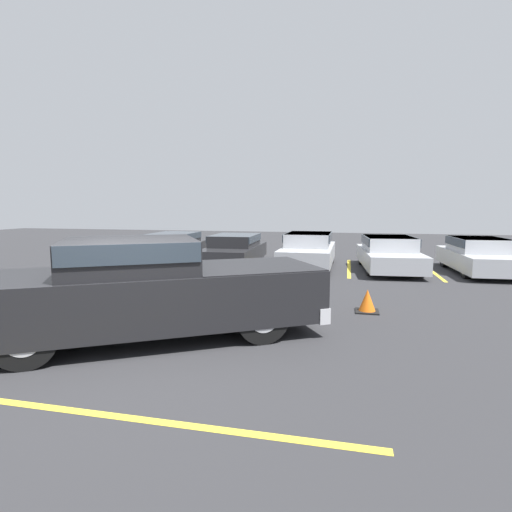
% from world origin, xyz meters
% --- Properties ---
extents(ground_plane, '(60.00, 60.00, 0.00)m').
position_xyz_m(ground_plane, '(0.00, 0.00, 0.00)').
color(ground_plane, '#2D2D30').
extents(stall_stripe_a, '(0.12, 4.51, 0.01)m').
position_xyz_m(stall_stripe_a, '(-5.26, 9.67, 0.00)').
color(stall_stripe_a, yellow).
rests_on(stall_stripe_a, ground_plane).
extents(stall_stripe_b, '(0.12, 4.51, 0.01)m').
position_xyz_m(stall_stripe_b, '(-2.36, 9.67, 0.00)').
color(stall_stripe_b, yellow).
rests_on(stall_stripe_b, ground_plane).
extents(stall_stripe_c, '(0.12, 4.51, 0.01)m').
position_xyz_m(stall_stripe_c, '(0.53, 9.67, 0.00)').
color(stall_stripe_c, yellow).
rests_on(stall_stripe_c, ground_plane).
extents(stall_stripe_d, '(0.12, 4.51, 0.01)m').
position_xyz_m(stall_stripe_d, '(3.42, 9.67, 0.00)').
color(stall_stripe_d, yellow).
rests_on(stall_stripe_d, ground_plane).
extents(stall_stripe_e, '(0.12, 4.51, 0.01)m').
position_xyz_m(stall_stripe_e, '(6.32, 9.67, 0.00)').
color(stall_stripe_e, yellow).
rests_on(stall_stripe_e, ground_plane).
extents(aisle_stripe_foreground, '(7.66, 0.12, 0.01)m').
position_xyz_m(aisle_stripe_foreground, '(-0.02, -1.86, 0.00)').
color(aisle_stripe_foreground, yellow).
rests_on(aisle_stripe_foreground, ground_plane).
extents(pickup_truck, '(6.18, 4.80, 1.76)m').
position_xyz_m(pickup_truck, '(-0.00, 0.69, 0.90)').
color(pickup_truck, black).
rests_on(pickup_truck, ground_plane).
extents(parked_sedan_a, '(1.99, 4.78, 1.21)m').
position_xyz_m(parked_sedan_a, '(-3.68, 9.67, 0.65)').
color(parked_sedan_a, '#232326').
rests_on(parked_sedan_a, ground_plane).
extents(parked_sedan_b, '(1.95, 4.46, 1.18)m').
position_xyz_m(parked_sedan_b, '(-1.05, 9.66, 0.63)').
color(parked_sedan_b, '#232326').
rests_on(parked_sedan_b, ground_plane).
extents(parked_sedan_c, '(1.84, 4.49, 1.30)m').
position_xyz_m(parked_sedan_c, '(1.90, 9.55, 0.69)').
color(parked_sedan_c, '#B7BABF').
rests_on(parked_sedan_c, ground_plane).
extents(parked_sedan_d, '(2.17, 4.62, 1.22)m').
position_xyz_m(parked_sedan_d, '(4.80, 9.48, 0.65)').
color(parked_sedan_d, '#B7BABF').
rests_on(parked_sedan_d, ground_plane).
extents(parked_sedan_e, '(1.97, 4.32, 1.22)m').
position_xyz_m(parked_sedan_e, '(7.81, 9.57, 0.65)').
color(parked_sedan_e, '#B7BABF').
rests_on(parked_sedan_e, ground_plane).
extents(traffic_cone, '(0.50, 0.50, 0.50)m').
position_xyz_m(traffic_cone, '(3.80, 3.33, 0.23)').
color(traffic_cone, black).
rests_on(traffic_cone, ground_plane).
extents(wheel_stop_curb, '(1.79, 0.20, 0.14)m').
position_xyz_m(wheel_stop_curb, '(-2.90, 12.69, 0.07)').
color(wheel_stop_curb, '#B7B2A8').
rests_on(wheel_stop_curb, ground_plane).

